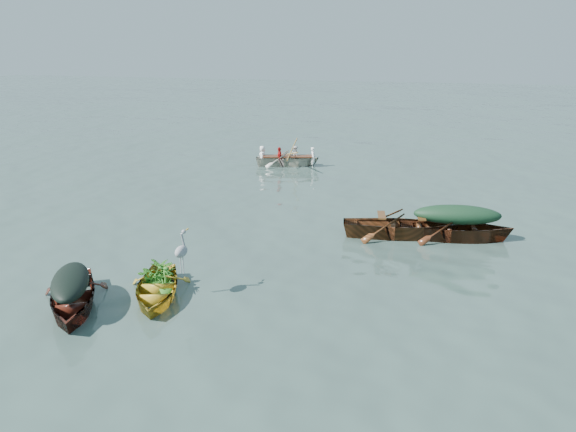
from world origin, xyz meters
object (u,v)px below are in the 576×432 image
object	(u,v)px
yellow_dinghy	(157,298)
rowed_boat	(288,166)
heron	(182,258)
open_wooden_boat	(400,237)
dark_covered_boat	(74,308)
green_tarp_boat	(455,240)

from	to	relation	value
yellow_dinghy	rowed_boat	xyz separation A→B (m)	(-1.27, 13.47, 0.00)
yellow_dinghy	heron	distance (m)	1.01
yellow_dinghy	heron	xyz separation A→B (m)	(0.49, 0.25, 0.85)
open_wooden_boat	rowed_boat	bearing A→B (deg)	23.92
open_wooden_boat	heron	xyz separation A→B (m)	(-3.93, -5.12, 0.85)
dark_covered_boat	green_tarp_boat	size ratio (longest dim) A/B	0.83
dark_covered_boat	heron	distance (m)	2.34
yellow_dinghy	rowed_boat	bearing A→B (deg)	73.68
rowed_boat	heron	world-z (taller)	heron
yellow_dinghy	open_wooden_boat	size ratio (longest dim) A/B	0.68
rowed_boat	heron	distance (m)	13.37
green_tarp_boat	rowed_boat	size ratio (longest dim) A/B	1.09
yellow_dinghy	rowed_boat	size ratio (longest dim) A/B	0.77
open_wooden_boat	heron	distance (m)	6.51
dark_covered_boat	heron	bearing A→B (deg)	0.38
yellow_dinghy	rowed_boat	distance (m)	13.53
dark_covered_boat	green_tarp_boat	world-z (taller)	green_tarp_boat
dark_covered_boat	rowed_boat	world-z (taller)	rowed_boat
open_wooden_boat	green_tarp_boat	bearing A→B (deg)	-92.26
rowed_boat	heron	bearing A→B (deg)	171.10
dark_covered_boat	open_wooden_boat	world-z (taller)	open_wooden_boat
heron	open_wooden_boat	bearing A→B (deg)	30.80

